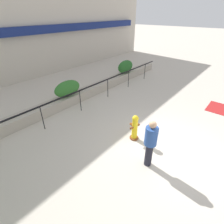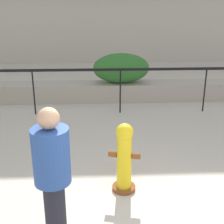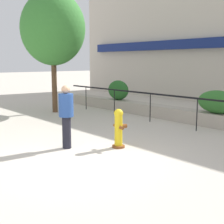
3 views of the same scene
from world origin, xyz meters
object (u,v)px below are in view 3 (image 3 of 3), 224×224
at_px(hedge_bush_0, 118,90).
at_px(hedge_bush_1, 218,102).
at_px(fire_hydrant, 119,128).
at_px(pedestrian, 66,113).
at_px(street_tree, 53,29).

xyz_separation_m(hedge_bush_0, hedge_bush_1, (5.37, 0.00, -0.06)).
relative_size(hedge_bush_1, fire_hydrant, 1.46).
distance_m(fire_hydrant, pedestrian, 1.49).
relative_size(hedge_bush_0, fire_hydrant, 1.17).
bearing_deg(fire_hydrant, pedestrian, -127.92).
bearing_deg(fire_hydrant, street_tree, 164.50).
xyz_separation_m(hedge_bush_0, street_tree, (-1.44, -2.70, 2.84)).
distance_m(street_tree, pedestrian, 6.96).
xyz_separation_m(fire_hydrant, street_tree, (-6.52, 1.81, 3.26)).
relative_size(hedge_bush_0, hedge_bush_1, 0.80).
bearing_deg(hedge_bush_1, hedge_bush_0, 180.00).
bearing_deg(hedge_bush_1, fire_hydrant, -93.63).
height_order(hedge_bush_0, street_tree, street_tree).
bearing_deg(fire_hydrant, hedge_bush_0, 138.42).
bearing_deg(hedge_bush_0, street_tree, -118.13).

